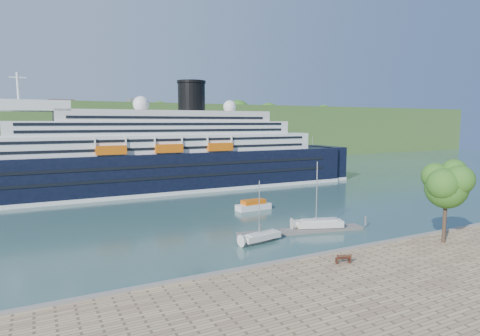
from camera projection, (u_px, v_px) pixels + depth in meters
ground at (327, 262)px, 46.98m from camera, size 400.00×400.00×0.00m
far_hillside at (111, 132)px, 173.82m from camera, size 400.00×50.00×24.00m
quay_coping at (328, 253)px, 46.67m from camera, size 220.00×0.50×0.30m
cruise_ship at (142, 135)px, 93.29m from camera, size 117.66×17.56×26.41m
park_bench at (343, 258)px, 43.53m from camera, size 1.90×1.25×1.13m
promenade_tree at (446, 198)px, 50.51m from camera, size 6.93×6.93×11.48m
floating_pontoon at (301, 231)px, 59.46m from camera, size 19.56×6.22×0.43m
sailboat_white_near at (262, 213)px, 54.03m from camera, size 6.51×2.78×8.14m
sailboat_white_far at (320, 198)px, 60.02m from camera, size 8.00×4.69×9.99m
tender_launch at (253, 205)px, 74.88m from camera, size 6.94×2.78×1.88m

